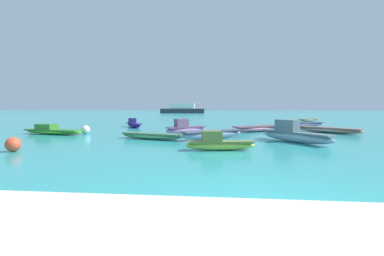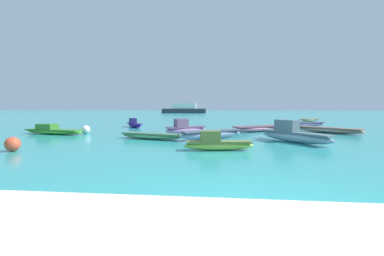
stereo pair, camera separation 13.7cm
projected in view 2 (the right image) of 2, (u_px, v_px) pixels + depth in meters
ground_plane at (277, 237)px, 3.22m from camera, size 240.00×240.00×0.00m
moored_boat_0 at (257, 128)px, 16.82m from camera, size 3.53×2.54×0.39m
moored_boat_1 at (329, 130)px, 16.05m from camera, size 3.48×3.31×0.35m
moored_boat_2 at (134, 124)px, 20.50m from camera, size 2.03×2.50×0.71m
moored_boat_3 at (185, 128)px, 15.59m from camera, size 2.54×2.15×0.91m
moored_boat_4 at (293, 134)px, 11.85m from camera, size 2.70×3.44×1.02m
moored_boat_5 at (310, 120)px, 28.89m from camera, size 2.67×2.11×0.30m
moored_boat_6 at (151, 136)px, 13.01m from camera, size 3.46×1.66×0.31m
moored_boat_7 at (217, 143)px, 9.63m from camera, size 2.69×0.89×0.74m
moored_boat_8 at (304, 124)px, 21.46m from camera, size 3.64×1.33×0.35m
moored_boat_9 at (53, 131)px, 15.37m from camera, size 4.08×1.56×0.60m
moored_boat_10 at (212, 134)px, 12.97m from camera, size 3.26×2.57×0.46m
mooring_buoy_0 at (86, 130)px, 15.54m from camera, size 0.51×0.51×0.51m
mooring_buoy_1 at (13, 144)px, 9.42m from camera, size 0.53×0.53×0.53m
distant_ferry at (184, 109)px, 67.52m from camera, size 11.47×2.52×2.52m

